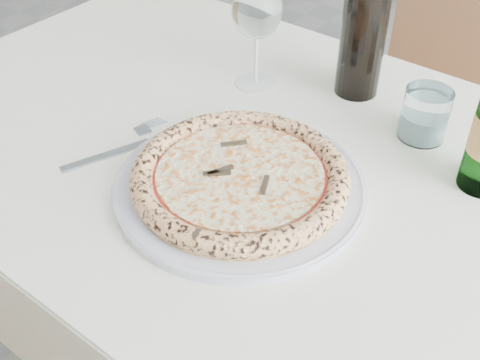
{
  "coord_description": "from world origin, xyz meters",
  "views": [
    {
      "loc": [
        0.45,
        -0.62,
        1.33
      ],
      "look_at": [
        0.07,
        -0.07,
        0.78
      ],
      "focal_mm": 45.0,
      "sensor_mm": 36.0,
      "label": 1
    }
  ],
  "objects_px": {
    "dining_table": "(274,201)",
    "pizza": "(240,177)",
    "chair_far": "(442,80)",
    "plate": "(240,186)",
    "tumbler": "(424,117)",
    "wine_glass": "(257,12)",
    "wine_bottle": "(365,21)"
  },
  "relations": [
    {
      "from": "dining_table",
      "to": "chair_far",
      "type": "distance_m",
      "value": 0.79
    },
    {
      "from": "plate",
      "to": "pizza",
      "type": "bearing_deg",
      "value": 160.64
    },
    {
      "from": "chair_far",
      "to": "wine_glass",
      "type": "xyz_separation_m",
      "value": [
        -0.18,
        -0.61,
        0.37
      ]
    },
    {
      "from": "dining_table",
      "to": "wine_glass",
      "type": "height_order",
      "value": "wine_glass"
    },
    {
      "from": "tumbler",
      "to": "wine_glass",
      "type": "bearing_deg",
      "value": -176.94
    },
    {
      "from": "wine_glass",
      "to": "tumbler",
      "type": "relative_size",
      "value": 2.32
    },
    {
      "from": "plate",
      "to": "wine_glass",
      "type": "bearing_deg",
      "value": 119.56
    },
    {
      "from": "dining_table",
      "to": "tumbler",
      "type": "xyz_separation_m",
      "value": [
        0.16,
        0.18,
        0.13
      ]
    },
    {
      "from": "dining_table",
      "to": "plate",
      "type": "height_order",
      "value": "plate"
    },
    {
      "from": "plate",
      "to": "tumbler",
      "type": "height_order",
      "value": "tumbler"
    },
    {
      "from": "pizza",
      "to": "plate",
      "type": "bearing_deg",
      "value": -19.36
    },
    {
      "from": "pizza",
      "to": "dining_table",
      "type": "bearing_deg",
      "value": 89.99
    },
    {
      "from": "dining_table",
      "to": "wine_glass",
      "type": "bearing_deg",
      "value": 132.31
    },
    {
      "from": "pizza",
      "to": "wine_glass",
      "type": "height_order",
      "value": "wine_glass"
    },
    {
      "from": "plate",
      "to": "wine_bottle",
      "type": "relative_size",
      "value": 1.15
    },
    {
      "from": "chair_far",
      "to": "pizza",
      "type": "relative_size",
      "value": 2.95
    },
    {
      "from": "dining_table",
      "to": "tumbler",
      "type": "distance_m",
      "value": 0.28
    },
    {
      "from": "chair_far",
      "to": "wine_glass",
      "type": "height_order",
      "value": "wine_glass"
    },
    {
      "from": "wine_bottle",
      "to": "plate",
      "type": "bearing_deg",
      "value": -91.91
    },
    {
      "from": "plate",
      "to": "pizza",
      "type": "height_order",
      "value": "pizza"
    },
    {
      "from": "dining_table",
      "to": "pizza",
      "type": "height_order",
      "value": "pizza"
    },
    {
      "from": "pizza",
      "to": "wine_bottle",
      "type": "height_order",
      "value": "wine_bottle"
    },
    {
      "from": "plate",
      "to": "wine_glass",
      "type": "height_order",
      "value": "wine_glass"
    },
    {
      "from": "chair_far",
      "to": "plate",
      "type": "xyz_separation_m",
      "value": [
        -0.03,
        -0.88,
        0.23
      ]
    },
    {
      "from": "plate",
      "to": "tumbler",
      "type": "xyz_separation_m",
      "value": [
        0.16,
        0.28,
        0.03
      ]
    },
    {
      "from": "pizza",
      "to": "wine_glass",
      "type": "xyz_separation_m",
      "value": [
        -0.15,
        0.27,
        0.11
      ]
    },
    {
      "from": "chair_far",
      "to": "plate",
      "type": "distance_m",
      "value": 0.91
    },
    {
      "from": "dining_table",
      "to": "tumbler",
      "type": "relative_size",
      "value": 16.82
    },
    {
      "from": "dining_table",
      "to": "pizza",
      "type": "xyz_separation_m",
      "value": [
        -0.0,
        -0.1,
        0.12
      ]
    },
    {
      "from": "chair_far",
      "to": "wine_glass",
      "type": "bearing_deg",
      "value": -106.08
    },
    {
      "from": "wine_glass",
      "to": "tumbler",
      "type": "xyz_separation_m",
      "value": [
        0.31,
        0.02,
        -0.1
      ]
    },
    {
      "from": "chair_far",
      "to": "pizza",
      "type": "bearing_deg",
      "value": -91.73
    }
  ]
}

